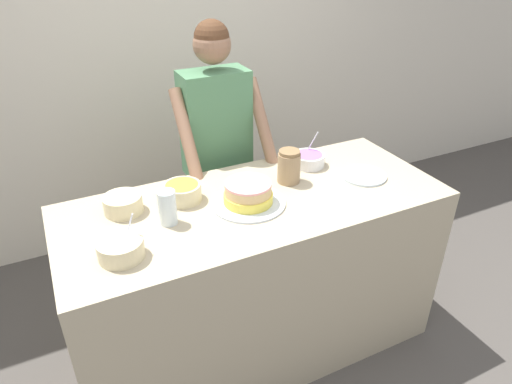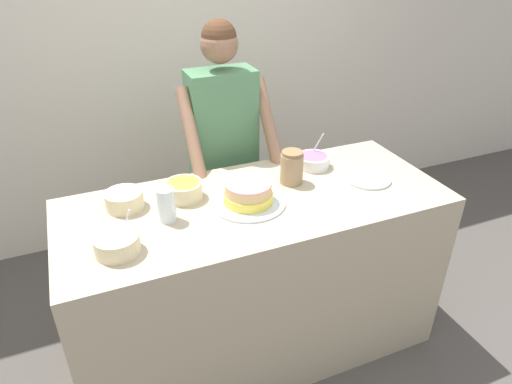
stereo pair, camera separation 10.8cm
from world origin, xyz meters
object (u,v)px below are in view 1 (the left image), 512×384
(cake, at_px, (248,195))
(frosting_bowl_white, at_px, (121,248))
(frosting_bowl_pink, at_px, (123,203))
(ceramic_plate, at_px, (363,175))
(drinking_glass, at_px, (167,207))
(frosting_bowl_purple, at_px, (308,159))
(person_baker, at_px, (217,139))
(stoneware_jar, at_px, (289,166))
(frosting_bowl_orange, at_px, (182,192))

(cake, relative_size, frosting_bowl_white, 1.95)
(frosting_bowl_pink, bearing_deg, ceramic_plate, -9.67)
(drinking_glass, bearing_deg, frosting_bowl_pink, 131.54)
(frosting_bowl_purple, height_order, ceramic_plate, frosting_bowl_purple)
(frosting_bowl_purple, xyz_separation_m, drinking_glass, (-0.85, -0.22, 0.04))
(person_baker, height_order, drinking_glass, person_baker)
(cake, xyz_separation_m, frosting_bowl_purple, (0.47, 0.22, -0.01))
(cake, relative_size, frosting_bowl_purple, 2.02)
(frosting_bowl_white, height_order, drinking_glass, frosting_bowl_white)
(frosting_bowl_pink, distance_m, stoneware_jar, 0.82)
(ceramic_plate, distance_m, stoneware_jar, 0.41)
(cake, distance_m, frosting_bowl_purple, 0.52)
(frosting_bowl_orange, distance_m, frosting_bowl_white, 0.47)
(frosting_bowl_orange, bearing_deg, stoneware_jar, -6.23)
(frosting_bowl_white, distance_m, ceramic_plate, 1.28)
(drinking_glass, bearing_deg, frosting_bowl_white, -147.01)
(person_baker, relative_size, frosting_bowl_purple, 9.62)
(frosting_bowl_purple, bearing_deg, frosting_bowl_pink, -177.88)
(frosting_bowl_white, relative_size, stoneware_jar, 1.06)
(person_baker, relative_size, frosting_bowl_orange, 9.40)
(frosting_bowl_pink, relative_size, frosting_bowl_orange, 0.98)
(frosting_bowl_white, distance_m, drinking_glass, 0.28)
(frosting_bowl_pink, height_order, frosting_bowl_purple, frosting_bowl_purple)
(frosting_bowl_pink, bearing_deg, person_baker, 34.58)
(ceramic_plate, bearing_deg, frosting_bowl_orange, 168.56)
(frosting_bowl_purple, distance_m, drinking_glass, 0.88)
(person_baker, height_order, frosting_bowl_white, person_baker)
(frosting_bowl_white, bearing_deg, ceramic_plate, 5.76)
(person_baker, bearing_deg, frosting_bowl_pink, -145.42)
(person_baker, xyz_separation_m, frosting_bowl_purple, (0.37, -0.40, -0.03))
(drinking_glass, xyz_separation_m, stoneware_jar, (0.66, 0.10, 0.01))
(frosting_bowl_orange, xyz_separation_m, ceramic_plate, (0.92, -0.19, -0.04))
(ceramic_plate, relative_size, stoneware_jar, 1.38)
(frosting_bowl_purple, relative_size, stoneware_jar, 1.02)
(frosting_bowl_pink, xyz_separation_m, frosting_bowl_purple, (1.01, 0.04, -0.01))
(drinking_glass, distance_m, stoneware_jar, 0.67)
(frosting_bowl_pink, xyz_separation_m, drinking_glass, (0.16, -0.18, 0.03))
(person_baker, distance_m, frosting_bowl_white, 1.05)
(frosting_bowl_purple, height_order, frosting_bowl_white, frosting_bowl_purple)
(person_baker, height_order, frosting_bowl_pink, person_baker)
(ceramic_plate, bearing_deg, person_baker, 131.29)
(cake, distance_m, ceramic_plate, 0.66)
(person_baker, height_order, frosting_bowl_orange, person_baker)
(person_baker, height_order, stoneware_jar, person_baker)
(person_baker, bearing_deg, frosting_bowl_orange, -128.30)
(person_baker, xyz_separation_m, ceramic_plate, (0.56, -0.64, -0.06))
(frosting_bowl_white, relative_size, ceramic_plate, 0.76)
(cake, bearing_deg, person_baker, 81.42)
(frosting_bowl_pink, height_order, drinking_glass, drinking_glass)
(frosting_bowl_pink, xyz_separation_m, stoneware_jar, (0.82, -0.08, 0.04))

